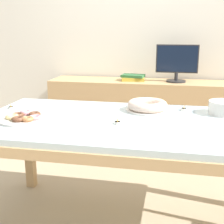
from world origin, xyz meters
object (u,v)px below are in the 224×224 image
pastry_platter (25,118)px  tealight_left_edge (184,109)px  cake_chocolate_round (147,106)px  tealight_right_edge (11,107)px  book_stack (133,78)px  computer_monitor (177,63)px  tealight_centre (117,122)px

pastry_platter → tealight_left_edge: size_ratio=8.32×
cake_chocolate_round → tealight_right_edge: (-0.97, -0.13, -0.03)m
cake_chocolate_round → book_stack: bearing=102.5°
book_stack → cake_chocolate_round: book_stack is taller
computer_monitor → tealight_centre: computer_monitor is taller
book_stack → tealight_left_edge: book_stack is taller
tealight_centre → tealight_right_edge: same height
computer_monitor → cake_chocolate_round: 1.17m
book_stack → pastry_platter: size_ratio=0.77×
computer_monitor → pastry_platter: computer_monitor is taller
cake_chocolate_round → computer_monitor: bearing=80.3°
computer_monitor → book_stack: (-0.45, 0.00, -0.16)m
tealight_left_edge → tealight_centre: (-0.40, -0.42, 0.00)m
computer_monitor → tealight_right_edge: computer_monitor is taller
computer_monitor → tealight_left_edge: bearing=-86.9°
cake_chocolate_round → tealight_right_edge: cake_chocolate_round is taller
tealight_left_edge → book_stack: bearing=115.2°
cake_chocolate_round → tealight_centre: size_ratio=7.48×
book_stack → tealight_right_edge: (-0.72, -1.27, -0.05)m
book_stack → cake_chocolate_round: 1.17m
pastry_platter → tealight_left_edge: 1.08m
computer_monitor → tealight_left_edge: computer_monitor is taller
cake_chocolate_round → pastry_platter: cake_chocolate_round is taller
tealight_left_edge → tealight_centre: size_ratio=1.00×
pastry_platter → tealight_right_edge: 0.34m
tealight_left_edge → tealight_right_edge: same height
cake_chocolate_round → tealight_left_edge: (0.25, 0.06, -0.03)m
cake_chocolate_round → pastry_platter: 0.83m
tealight_centre → tealight_right_edge: size_ratio=1.00×
pastry_platter → tealight_centre: size_ratio=8.32×
tealight_right_edge → pastry_platter: bearing=-46.8°
computer_monitor → book_stack: 0.47m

